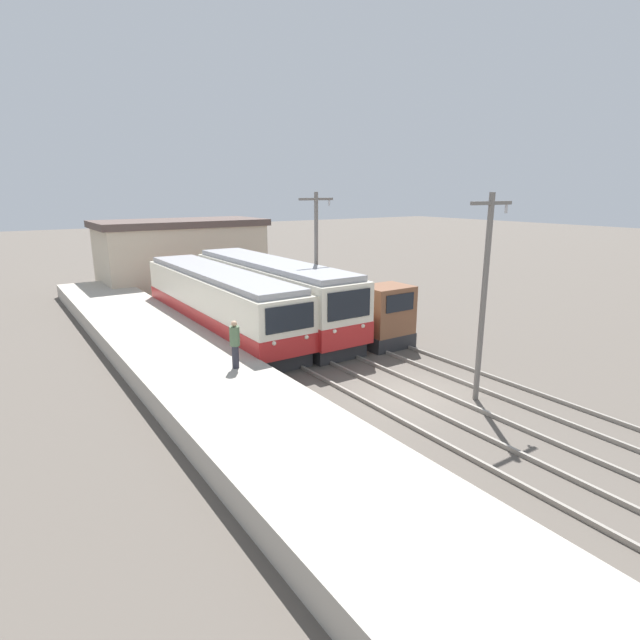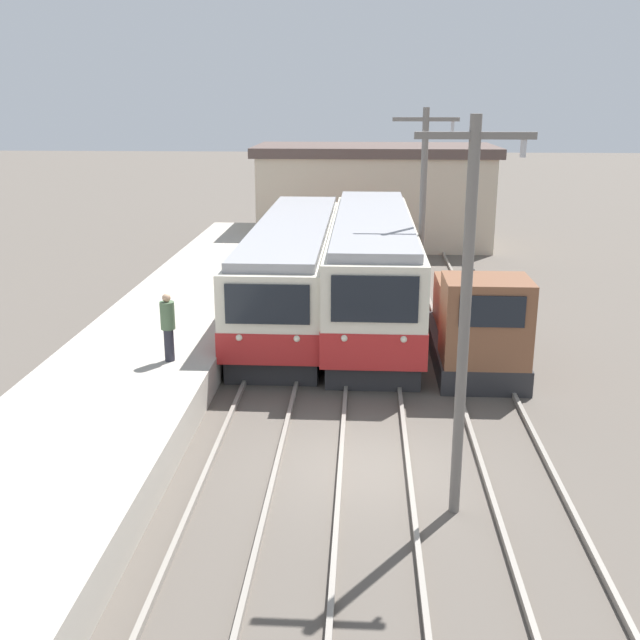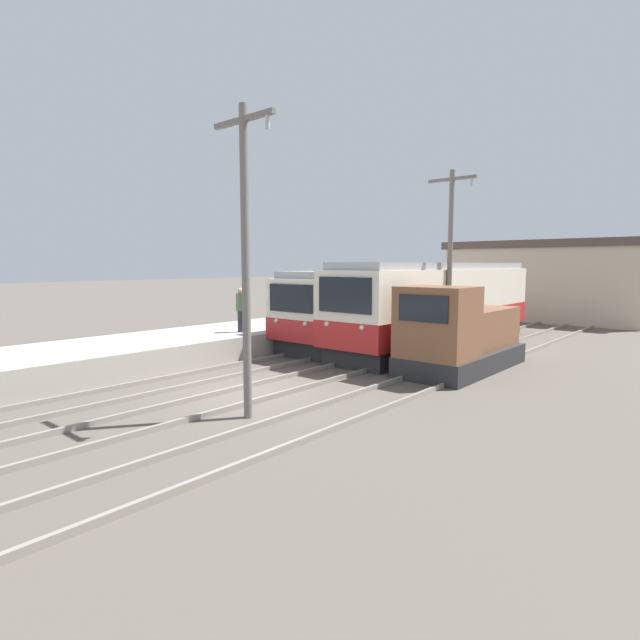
# 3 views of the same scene
# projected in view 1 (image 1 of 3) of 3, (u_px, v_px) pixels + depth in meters

# --- Properties ---
(ground_plane) EXTENTS (200.00, 200.00, 0.00)m
(ground_plane) POSITION_uv_depth(u_px,v_px,m) (409.00, 394.00, 18.66)
(ground_plane) COLOR #564F47
(platform_left) EXTENTS (4.50, 54.00, 0.90)m
(platform_left) POSITION_uv_depth(u_px,v_px,m) (259.00, 425.00, 15.17)
(platform_left) COLOR #ADA599
(platform_left) RESTS_ON ground
(track_left) EXTENTS (1.54, 60.00, 0.14)m
(track_left) POSITION_uv_depth(u_px,v_px,m) (354.00, 409.00, 17.24)
(track_left) COLOR gray
(track_left) RESTS_ON ground
(track_center) EXTENTS (1.54, 60.00, 0.14)m
(track_center) POSITION_uv_depth(u_px,v_px,m) (413.00, 391.00, 18.75)
(track_center) COLOR gray
(track_center) RESTS_ON ground
(track_right) EXTENTS (1.54, 60.00, 0.14)m
(track_right) POSITION_uv_depth(u_px,v_px,m) (466.00, 375.00, 20.38)
(track_right) COLOR gray
(track_right) RESTS_ON ground
(commuter_train_left) EXTENTS (2.84, 14.88, 3.41)m
(commuter_train_left) POSITION_uv_depth(u_px,v_px,m) (219.00, 304.00, 26.20)
(commuter_train_left) COLOR #28282B
(commuter_train_left) RESTS_ON ground
(commuter_train_center) EXTENTS (2.84, 14.15, 3.77)m
(commuter_train_center) POSITION_uv_depth(u_px,v_px,m) (271.00, 297.00, 27.19)
(commuter_train_center) COLOR #28282B
(commuter_train_center) RESTS_ON ground
(shunting_locomotive) EXTENTS (2.40, 5.84, 3.00)m
(shunting_locomotive) POSITION_uv_depth(u_px,v_px,m) (364.00, 316.00, 25.44)
(shunting_locomotive) COLOR #28282B
(shunting_locomotive) RESTS_ON ground
(catenary_mast_near) EXTENTS (2.00, 0.20, 7.33)m
(catenary_mast_near) POSITION_uv_depth(u_px,v_px,m) (484.00, 292.00, 17.23)
(catenary_mast_near) COLOR slate
(catenary_mast_near) RESTS_ON ground
(catenary_mast_mid) EXTENTS (2.00, 0.20, 7.33)m
(catenary_mast_mid) POSITION_uv_depth(u_px,v_px,m) (316.00, 259.00, 25.68)
(catenary_mast_mid) COLOR slate
(catenary_mast_mid) RESTS_ON ground
(person_on_platform) EXTENTS (0.38, 0.38, 1.83)m
(person_on_platform) POSITION_uv_depth(u_px,v_px,m) (235.00, 342.00, 18.55)
(person_on_platform) COLOR #282833
(person_on_platform) RESTS_ON platform_left
(station_building) EXTENTS (12.60, 6.30, 5.23)m
(station_building) POSITION_uv_depth(u_px,v_px,m) (182.00, 253.00, 39.11)
(station_building) COLOR beige
(station_building) RESTS_ON ground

